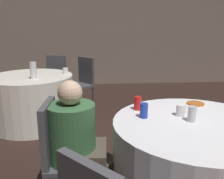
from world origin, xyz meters
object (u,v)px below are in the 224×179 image
Objects in this scene: table_far at (32,100)px; pizza_plate_near at (195,104)px; chair_near_west at (60,148)px; soda_can_red at (138,103)px; chair_far_northeast at (83,79)px; table_near at (192,165)px; chair_far_north at (55,76)px; soda_can_blue at (144,111)px; person_green_jacket at (80,145)px; soda_can_silver at (192,114)px; bottle_far at (33,71)px.

pizza_plate_near is (1.91, -1.52, 0.38)m from table_far.
soda_can_red is (0.66, 0.28, 0.27)m from chair_near_west.
chair_far_northeast is (0.75, 0.72, 0.17)m from table_far.
table_near is 10.67× the size of soda_can_red.
chair_far_north is (-0.45, 2.91, 0.00)m from chair_near_west.
chair_far_north reaches higher than soda_can_blue.
pizza_plate_near is (1.16, -2.24, 0.22)m from chair_far_northeast.
soda_can_blue is at bearing -85.27° from soda_can_red.
person_green_jacket is at bearing 90.00° from chair_near_west.
chair_far_northeast is 2.82m from soda_can_silver.
soda_can_blue is at bearing 99.82° from chair_near_west.
soda_can_red is (-0.40, 0.33, 0.44)m from table_near.
chair_far_north is 0.61m from chair_far_northeast.
chair_far_north is at bearing -168.20° from chair_near_west.
chair_far_northeast is 2.62m from soda_can_blue.
chair_far_northeast reaches higher than table_near.
pizza_plate_near is at bearing 135.53° from chair_far_north.
chair_near_west reaches higher than soda_can_silver.
chair_far_northeast is at bearing 43.74° from table_far.
person_green_jacket is at bearing -66.60° from table_far.
table_near is 1.05× the size of table_far.
soda_can_blue is at bearing 163.46° from soda_can_silver.
chair_near_west is at bearing -70.72° from table_far.
chair_far_northeast is at bearing 103.94° from soda_can_red.
person_green_jacket is (0.61, -2.92, 0.02)m from chair_far_north.
chair_far_northeast is 3.90× the size of bottle_far.
chair_far_north is at bearing -165.16° from person_green_jacket.
chair_far_northeast is 2.42m from soda_can_red.
chair_near_west is 2.95m from chair_far_north.
chair_far_northeast is (-0.98, 2.67, 0.17)m from table_near.
bottle_far is (-1.61, 1.70, 0.06)m from soda_can_silver.
table_near is at bearing 90.00° from person_green_jacket.
soda_can_red is at bearing 122.68° from person_green_jacket.
soda_can_silver is at bearing -116.06° from pizza_plate_near.
chair_far_north is at bearing 112.99° from soda_can_red.
bottle_far reaches higher than soda_can_silver.
chair_near_west reaches higher than table_near.
chair_far_northeast reaches higher than soda_can_silver.
soda_can_silver is 0.38m from soda_can_blue.
soda_can_silver is (1.50, -2.94, 0.27)m from chair_far_north.
soda_can_red is (-0.38, 0.31, 0.00)m from soda_can_silver.
chair_far_north is 7.57× the size of soda_can_silver.
soda_can_red is at bearing -50.64° from table_far.
soda_can_silver is (0.88, -0.02, 0.25)m from person_green_jacket.
table_near is 1.41× the size of chair_near_west.
bottle_far is at bearing 96.69° from chair_far_north.
soda_can_blue is at bearing 102.81° from person_green_jacket.
bottle_far is at bearing 131.25° from soda_can_red.
pizza_plate_near reaches higher than table_far.
chair_far_north reaches higher than table_near.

